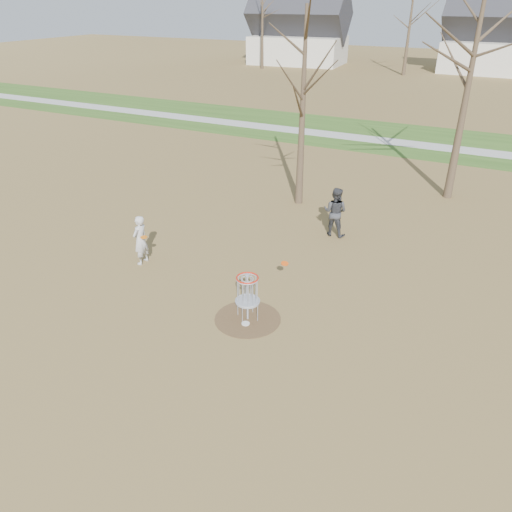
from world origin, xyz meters
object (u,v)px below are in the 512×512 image
at_px(player_standing, 140,240).
at_px(player_throwing, 335,212).
at_px(disc_grounded, 246,324).
at_px(disc_golf_basket, 247,290).

height_order(player_standing, player_throwing, player_throwing).
distance_m(disc_grounded, disc_golf_basket, 0.93).
bearing_deg(player_standing, disc_golf_basket, 74.95).
height_order(player_throwing, disc_grounded, player_throwing).
relative_size(player_throwing, disc_grounded, 8.18).
height_order(player_throwing, disc_golf_basket, player_throwing).
bearing_deg(disc_grounded, player_throwing, 87.52).
xyz_separation_m(disc_grounded, disc_golf_basket, (-0.06, 0.24, 0.89)).
bearing_deg(disc_golf_basket, player_throwing, 86.85).
bearing_deg(player_throwing, disc_golf_basket, 88.53).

